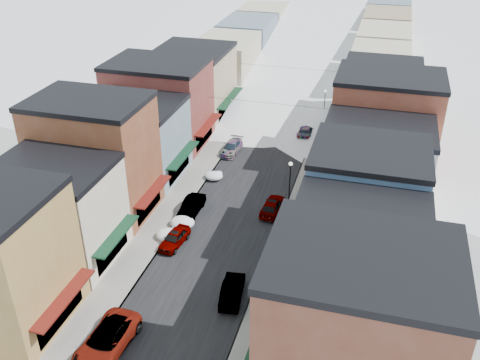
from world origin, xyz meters
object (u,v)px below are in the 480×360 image
Objects in this scene: car_green_sedan at (232,290)px; trash_can at (265,262)px; car_silver_sedan at (174,238)px; streetlamp_near at (290,177)px; car_dark_hatch at (191,207)px; car_white_suv at (106,341)px.

trash_can is (1.70, 4.57, -0.19)m from car_green_sedan.
car_green_sedan reaches higher than car_silver_sedan.
car_silver_sedan is 0.86× the size of streetlamp_near.
car_dark_hatch is at bearing -154.02° from streetlamp_near.
car_green_sedan is (7.38, 8.00, -0.11)m from car_white_suv.
trash_can is (9.14, -1.16, -0.13)m from car_silver_sedan.
car_dark_hatch is 13.80m from car_green_sedan.
car_white_suv is 1.30× the size of streetlamp_near.
car_silver_sedan is (-0.07, 13.72, -0.17)m from car_white_suv.
car_silver_sedan is 0.89× the size of car_dark_hatch.
car_dark_hatch reaches higher than car_silver_sedan.
car_silver_sedan is at bearing -131.64° from streetlamp_near.
streetlamp_near reaches higher than car_green_sedan.
car_green_sedan is 5.48× the size of trash_can.
car_white_suv reaches higher than car_dark_hatch.
car_white_suv reaches higher than car_green_sedan.
streetlamp_near is at bearing -103.99° from car_green_sedan.
trash_can is at bearing -118.33° from car_green_sedan.
car_silver_sedan is 13.99m from streetlamp_near.
trash_can is at bearing -35.29° from car_dark_hatch.
car_green_sedan is at bearing 50.54° from car_white_suv.
car_silver_sedan is 0.89× the size of car_green_sedan.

